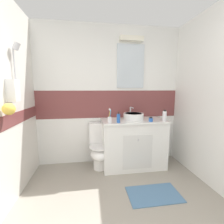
{
  "coord_description": "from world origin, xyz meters",
  "views": [
    {
      "loc": [
        -0.37,
        -0.4,
        1.38
      ],
      "look_at": [
        -0.05,
        1.78,
        1.05
      ],
      "focal_mm": 24.54,
      "sensor_mm": 36.0,
      "label": 1
    }
  ],
  "objects_px": {
    "toilet": "(100,147)",
    "soap_dispenser": "(118,118)",
    "sink_basin": "(133,116)",
    "toothbrush_cup": "(110,119)",
    "hair_gel_jar": "(151,119)",
    "shampoo_bottle_tall": "(164,116)"
  },
  "relations": [
    {
      "from": "toothbrush_cup",
      "to": "hair_gel_jar",
      "type": "height_order",
      "value": "toothbrush_cup"
    },
    {
      "from": "sink_basin",
      "to": "toilet",
      "type": "bearing_deg",
      "value": 178.76
    },
    {
      "from": "sink_basin",
      "to": "toothbrush_cup",
      "type": "bearing_deg",
      "value": -155.15
    },
    {
      "from": "sink_basin",
      "to": "soap_dispenser",
      "type": "distance_m",
      "value": 0.38
    },
    {
      "from": "soap_dispenser",
      "to": "hair_gel_jar",
      "type": "xyz_separation_m",
      "value": [
        0.54,
        0.01,
        -0.04
      ]
    },
    {
      "from": "toilet",
      "to": "hair_gel_jar",
      "type": "xyz_separation_m",
      "value": [
        0.82,
        -0.22,
        0.52
      ]
    },
    {
      "from": "sink_basin",
      "to": "toilet",
      "type": "relative_size",
      "value": 0.49
    },
    {
      "from": "toilet",
      "to": "hair_gel_jar",
      "type": "distance_m",
      "value": 1.0
    },
    {
      "from": "shampoo_bottle_tall",
      "to": "sink_basin",
      "type": "bearing_deg",
      "value": 157.56
    },
    {
      "from": "sink_basin",
      "to": "shampoo_bottle_tall",
      "type": "relative_size",
      "value": 2.13
    },
    {
      "from": "sink_basin",
      "to": "hair_gel_jar",
      "type": "height_order",
      "value": "sink_basin"
    },
    {
      "from": "toothbrush_cup",
      "to": "hair_gel_jar",
      "type": "distance_m",
      "value": 0.68
    },
    {
      "from": "sink_basin",
      "to": "shampoo_bottle_tall",
      "type": "distance_m",
      "value": 0.52
    },
    {
      "from": "sink_basin",
      "to": "shampoo_bottle_tall",
      "type": "xyz_separation_m",
      "value": [
        0.48,
        -0.2,
        0.03
      ]
    },
    {
      "from": "toothbrush_cup",
      "to": "hair_gel_jar",
      "type": "relative_size",
      "value": 2.97
    },
    {
      "from": "toilet",
      "to": "sink_basin",
      "type": "bearing_deg",
      "value": -1.24
    },
    {
      "from": "sink_basin",
      "to": "soap_dispenser",
      "type": "height_order",
      "value": "sink_basin"
    },
    {
      "from": "sink_basin",
      "to": "toothbrush_cup",
      "type": "relative_size",
      "value": 1.71
    },
    {
      "from": "sink_basin",
      "to": "hair_gel_jar",
      "type": "relative_size",
      "value": 5.08
    },
    {
      "from": "toilet",
      "to": "soap_dispenser",
      "type": "bearing_deg",
      "value": -38.78
    },
    {
      "from": "shampoo_bottle_tall",
      "to": "toothbrush_cup",
      "type": "bearing_deg",
      "value": -179.31
    },
    {
      "from": "toothbrush_cup",
      "to": "hair_gel_jar",
      "type": "bearing_deg",
      "value": -0.03
    }
  ]
}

